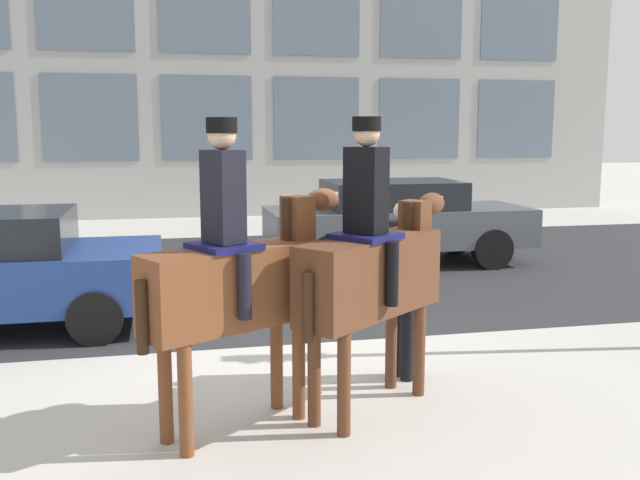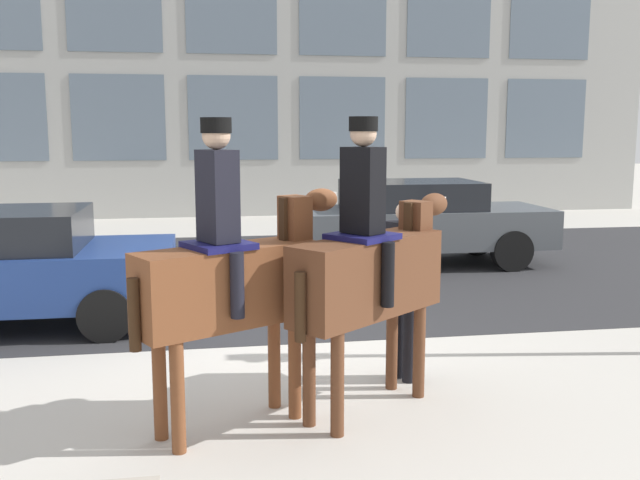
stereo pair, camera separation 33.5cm
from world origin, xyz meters
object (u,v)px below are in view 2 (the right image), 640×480
object	(u,v)px
pedestrian_bystander	(404,276)
street_car_far_lane	(415,221)
mounted_horse_companion	(370,267)
street_car_near_lane	(10,266)
mounted_horse_lead	(232,275)

from	to	relation	value
pedestrian_bystander	street_car_far_lane	xyz separation A→B (m)	(1.87, 5.80, -0.23)
mounted_horse_companion	pedestrian_bystander	size ratio (longest dim) A/B	1.44
mounted_horse_companion	pedestrian_bystander	xyz separation A→B (m)	(0.50, 0.67, -0.23)
street_car_near_lane	mounted_horse_companion	bearing A→B (deg)	-41.57
street_car_near_lane	street_car_far_lane	distance (m)	6.90
pedestrian_bystander	street_car_far_lane	size ratio (longest dim) A/B	0.37
mounted_horse_companion	pedestrian_bystander	distance (m)	0.86
mounted_horse_lead	street_car_near_lane	xyz separation A→B (m)	(-2.60, 3.55, -0.52)
pedestrian_bystander	street_car_far_lane	bearing A→B (deg)	-135.10
pedestrian_bystander	street_car_near_lane	world-z (taller)	pedestrian_bystander
mounted_horse_lead	street_car_near_lane	world-z (taller)	mounted_horse_lead
street_car_far_lane	mounted_horse_lead	bearing A→B (deg)	-118.13
pedestrian_bystander	mounted_horse_lead	bearing A→B (deg)	-0.29
pedestrian_bystander	street_car_far_lane	world-z (taller)	pedestrian_bystander
mounted_horse_lead	pedestrian_bystander	world-z (taller)	mounted_horse_lead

